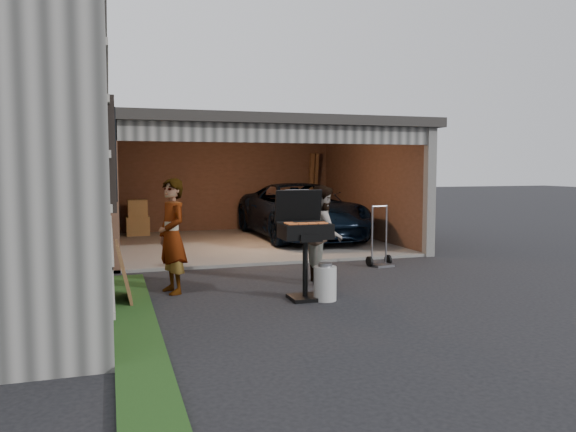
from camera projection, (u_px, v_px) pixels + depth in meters
name	position (u px, v px, depth m)	size (l,w,h in m)	color
ground	(314.00, 311.00, 7.33)	(80.00, 80.00, 0.00)	black
groundcover_strip	(140.00, 350.00, 5.69)	(0.50, 8.00, 0.06)	#193814
garage	(247.00, 168.00, 13.84)	(6.80, 6.30, 2.90)	#605E59
minivan	(301.00, 213.00, 14.48)	(2.33, 5.05, 1.40)	black
woman	(172.00, 236.00, 8.34)	(0.63, 0.41, 1.71)	#CADAFF
man	(323.00, 234.00, 9.15)	(0.77, 0.60, 1.59)	#47241B
bbq_grill	(304.00, 235.00, 7.95)	(0.70, 0.61, 1.55)	black
propane_tank	(325.00, 283.00, 7.92)	(0.32, 0.32, 0.48)	silver
plywood_panel	(124.00, 273.00, 7.70)	(0.04, 0.78, 0.87)	brown
hand_truck	(381.00, 254.00, 10.67)	(0.50, 0.41, 1.17)	slate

